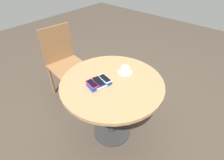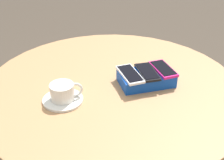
# 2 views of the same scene
# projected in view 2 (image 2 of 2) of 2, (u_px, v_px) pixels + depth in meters

# --- Properties ---
(round_table) EXTENTS (0.92, 0.92, 0.71)m
(round_table) POSITION_uv_depth(u_px,v_px,m) (112.00, 112.00, 1.17)
(round_table) COLOR #2D2D2D
(round_table) RESTS_ON ground_plane
(phone_box) EXTENTS (0.21, 0.16, 0.04)m
(phone_box) POSITION_uv_depth(u_px,v_px,m) (146.00, 78.00, 1.11)
(phone_box) COLOR #0F42AD
(phone_box) RESTS_ON round_table
(phone_magenta) EXTENTS (0.08, 0.13, 0.01)m
(phone_magenta) POSITION_uv_depth(u_px,v_px,m) (163.00, 69.00, 1.12)
(phone_magenta) COLOR #D11975
(phone_magenta) RESTS_ON phone_box
(phone_black) EXTENTS (0.09, 0.14, 0.01)m
(phone_black) POSITION_uv_depth(u_px,v_px,m) (147.00, 72.00, 1.10)
(phone_black) COLOR black
(phone_black) RESTS_ON phone_box
(phone_white) EXTENTS (0.08, 0.14, 0.01)m
(phone_white) POSITION_uv_depth(u_px,v_px,m) (130.00, 74.00, 1.08)
(phone_white) COLOR silver
(phone_white) RESTS_ON phone_box
(saucer) EXTENTS (0.13, 0.13, 0.01)m
(saucer) POSITION_uv_depth(u_px,v_px,m) (63.00, 100.00, 1.03)
(saucer) COLOR silver
(saucer) RESTS_ON round_table
(coffee_cup) EXTENTS (0.11, 0.08, 0.05)m
(coffee_cup) POSITION_uv_depth(u_px,v_px,m) (63.00, 91.00, 1.01)
(coffee_cup) COLOR silver
(coffee_cup) RESTS_ON saucer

